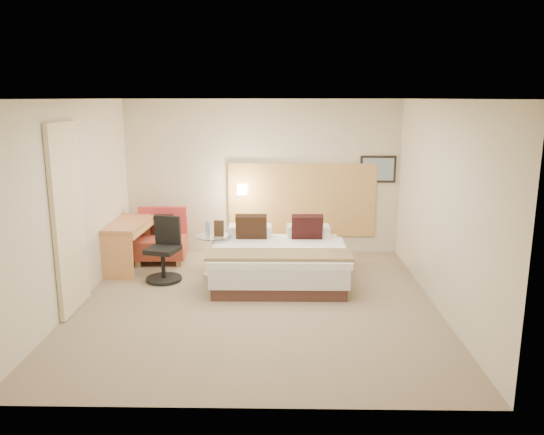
{
  "coord_description": "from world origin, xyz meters",
  "views": [
    {
      "loc": [
        0.33,
        -6.74,
        2.71
      ],
      "look_at": [
        0.2,
        0.66,
        1.04
      ],
      "focal_mm": 35.0,
      "sensor_mm": 36.0,
      "label": 1
    }
  ],
  "objects_px": {
    "bed": "(279,259)",
    "desk_chair": "(164,255)",
    "side_table": "(214,253)",
    "lounge_chair": "(162,240)",
    "desk": "(130,232)"
  },
  "relations": [
    {
      "from": "bed",
      "to": "lounge_chair",
      "type": "distance_m",
      "value": 2.22
    },
    {
      "from": "lounge_chair",
      "to": "desk_chair",
      "type": "xyz_separation_m",
      "value": [
        0.27,
        -1.01,
        0.04
      ]
    },
    {
      "from": "lounge_chair",
      "to": "desk",
      "type": "bearing_deg",
      "value": -133.88
    },
    {
      "from": "bed",
      "to": "desk",
      "type": "height_order",
      "value": "bed"
    },
    {
      "from": "desk_chair",
      "to": "side_table",
      "type": "bearing_deg",
      "value": 21.09
    },
    {
      "from": "side_table",
      "to": "desk_chair",
      "type": "distance_m",
      "value": 0.77
    },
    {
      "from": "bed",
      "to": "desk",
      "type": "xyz_separation_m",
      "value": [
        -2.42,
        0.51,
        0.29
      ]
    },
    {
      "from": "bed",
      "to": "desk_chair",
      "type": "distance_m",
      "value": 1.74
    },
    {
      "from": "desk",
      "to": "desk_chair",
      "type": "bearing_deg",
      "value": -40.34
    },
    {
      "from": "side_table",
      "to": "bed",
      "type": "bearing_deg",
      "value": -11.84
    },
    {
      "from": "desk",
      "to": "desk_chair",
      "type": "relative_size",
      "value": 1.33
    },
    {
      "from": "side_table",
      "to": "desk_chair",
      "type": "height_order",
      "value": "desk_chair"
    },
    {
      "from": "lounge_chair",
      "to": "side_table",
      "type": "relative_size",
      "value": 1.4
    },
    {
      "from": "bed",
      "to": "desk_chair",
      "type": "relative_size",
      "value": 2.12
    },
    {
      "from": "bed",
      "to": "lounge_chair",
      "type": "xyz_separation_m",
      "value": [
        -2.01,
        0.94,
        0.04
      ]
    }
  ]
}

